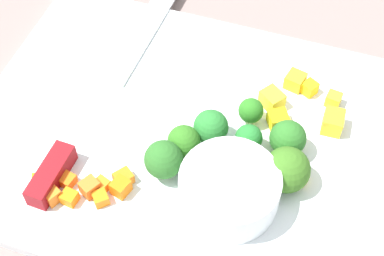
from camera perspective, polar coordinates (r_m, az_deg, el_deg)
name	(u,v)px	position (r m, az deg, el deg)	size (l,w,h in m)	color
ground_plane	(192,141)	(0.59, 0.00, -1.27)	(4.00, 4.00, 0.00)	gray
cutting_board	(192,138)	(0.59, 0.00, -0.93)	(0.44, 0.33, 0.01)	white
prep_bowl	(229,190)	(0.53, 3.65, -6.01)	(0.09, 0.09, 0.04)	white
chef_knife	(92,111)	(0.60, -9.69, 1.65)	(0.04, 0.36, 0.02)	silver
carrot_dice_0	(52,195)	(0.55, -13.55, -6.37)	(0.01, 0.02, 0.01)	orange
carrot_dice_1	(54,170)	(0.57, -13.33, -3.98)	(0.01, 0.01, 0.01)	orange
carrot_dice_2	(101,198)	(0.54, -8.91, -6.79)	(0.01, 0.01, 0.01)	orange
carrot_dice_3	(70,198)	(0.55, -11.86, -6.66)	(0.01, 0.01, 0.01)	orange
carrot_dice_4	(102,184)	(0.55, -8.76, -5.46)	(0.01, 0.01, 0.01)	orange
carrot_dice_5	(90,187)	(0.55, -9.94, -5.73)	(0.02, 0.01, 0.02)	orange
carrot_dice_6	(68,180)	(0.56, -12.05, -5.02)	(0.01, 0.01, 0.01)	orange
carrot_dice_7	(121,187)	(0.55, -6.97, -5.74)	(0.01, 0.02, 0.02)	orange
carrot_dice_8	(40,180)	(0.57, -14.65, -4.97)	(0.01, 0.01, 0.01)	orange
carrot_dice_9	(123,178)	(0.55, -6.71, -4.87)	(0.02, 0.01, 0.01)	orange
pepper_dice_0	(295,81)	(0.63, 10.03, 4.56)	(0.02, 0.02, 0.02)	yellow
pepper_dice_1	(299,175)	(0.56, 10.38, -4.50)	(0.01, 0.02, 0.02)	yellow
pepper_dice_2	(309,88)	(0.63, 11.39, 3.84)	(0.01, 0.01, 0.01)	yellow
pepper_dice_3	(333,122)	(0.60, 13.58, 0.57)	(0.02, 0.02, 0.02)	yellow
pepper_dice_4	(272,99)	(0.61, 7.81, 2.79)	(0.02, 0.02, 0.02)	yellow
pepper_dice_5	(278,120)	(0.59, 8.39, 0.81)	(0.02, 0.02, 0.02)	yellow
pepper_dice_6	(279,167)	(0.56, 8.44, -3.75)	(0.02, 0.01, 0.01)	yellow
pepper_dice_7	(333,100)	(0.62, 13.63, 2.72)	(0.01, 0.01, 0.01)	yellow
broccoli_floret_0	(212,124)	(0.57, 1.99, 0.41)	(0.03, 0.03, 0.04)	#92AD66
broccoli_floret_1	(288,139)	(0.56, 9.32, -1.04)	(0.04, 0.04, 0.04)	#95AE64
broccoli_floret_2	(188,143)	(0.56, -0.38, -1.46)	(0.03, 0.03, 0.04)	#97C156
broccoli_floret_3	(251,111)	(0.58, 5.77, 1.67)	(0.03, 0.03, 0.03)	#92AF68
broccoli_floret_4	(287,170)	(0.54, 9.24, -4.07)	(0.04, 0.04, 0.04)	#8CAD5A
broccoli_floret_5	(247,142)	(0.56, 5.44, -1.35)	(0.03, 0.03, 0.03)	#7FB654
broccoli_floret_6	(164,160)	(0.54, -2.79, -3.13)	(0.04, 0.04, 0.04)	#89B76A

